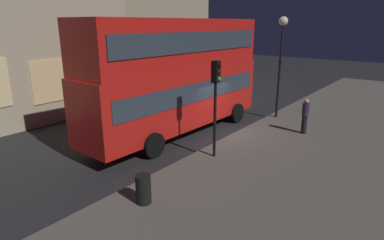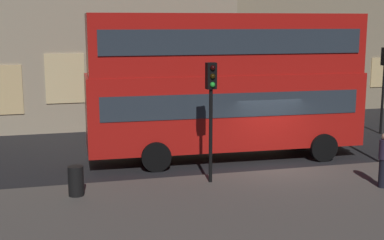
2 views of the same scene
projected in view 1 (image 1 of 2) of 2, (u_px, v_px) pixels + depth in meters
ground_plane at (224, 134)px, 16.57m from camera, size 80.00×80.00×0.00m
sidewalk_slab at (313, 154)px, 13.91m from camera, size 44.00×8.16×0.12m
double_decker_bus at (177, 72)px, 15.80m from camera, size 10.92×3.02×5.68m
traffic_light_near_kerb at (216, 89)px, 12.75m from camera, size 0.34×0.37×3.97m
traffic_light_far_side at (226, 58)px, 24.11m from camera, size 0.36×0.39×4.17m
street_lamp at (282, 46)px, 18.00m from camera, size 0.50×0.50×5.71m
pedestrian at (305, 116)px, 16.12m from camera, size 0.34×0.34×1.79m
litter_bin at (143, 189)px, 9.94m from camera, size 0.48×0.48×0.92m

